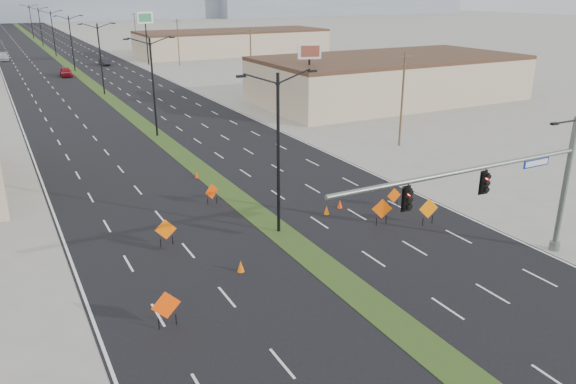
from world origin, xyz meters
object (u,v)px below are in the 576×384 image
signal_mast (509,185)px  streetlight_1 (153,84)px  streetlight_0 (278,149)px  cone_1 (327,210)px  construction_sign_3 (382,210)px  construction_sign_0 (166,306)px  streetlight_3 (71,42)px  streetlight_4 (53,32)px  cone_3 (197,175)px  streetlight_6 (31,20)px  construction_sign_2 (212,192)px  construction_sign_4 (394,196)px  pole_sign_east_near (309,57)px  construction_sign_5 (429,209)px  car_far (3,57)px  car_left (66,72)px  cone_0 (241,266)px  car_mid (104,62)px  pole_sign_east_far (145,21)px  streetlight_2 (100,57)px  streetlight_5 (40,25)px  cone_2 (340,204)px  construction_sign_1 (166,230)px

signal_mast → streetlight_1: 38.96m
streetlight_0 → cone_1: (4.22, 1.05, -5.11)m
construction_sign_3 → construction_sign_0: bearing=-140.8°
streetlight_3 → streetlight_4: size_ratio=1.00×
streetlight_1 → cone_3: streetlight_1 is taller
streetlight_6 → construction_sign_2: (-2.00, -161.45, -4.51)m
construction_sign_4 → pole_sign_east_near: bearing=76.6°
streetlight_6 → streetlight_1: bearing=-90.0°
streetlight_0 → construction_sign_5: size_ratio=5.50×
streetlight_3 → car_far: 27.84m
streetlight_3 → car_left: (-2.41, -6.31, -4.62)m
cone_0 → car_mid: bearing=83.4°
construction_sign_4 → car_mid: bearing=97.3°
streetlight_6 → car_mid: 78.12m
construction_sign_3 → pole_sign_east_far: size_ratio=0.17×
car_left → pole_sign_east_near: (21.92, -47.72, 6.10)m
streetlight_4 → construction_sign_3: (6.44, -114.16, -4.36)m
car_far → construction_sign_4: size_ratio=3.79×
streetlight_2 → streetlight_4: bearing=90.0°
streetlight_3 → streetlight_1: bearing=-90.0°
pole_sign_east_far → streetlight_6: bearing=88.3°
streetlight_5 → cone_2: bearing=-87.7°
cone_0 → construction_sign_4: bearing=15.8°
streetlight_1 → pole_sign_east_far: (14.74, 58.94, 3.07)m
streetlight_4 → construction_sign_1: size_ratio=5.89×
streetlight_4 → construction_sign_5: bearing=-85.5°
car_left → streetlight_2: bearing=-81.6°
streetlight_3 → construction_sign_1: bearing=-94.8°
cone_0 → car_left: bearing=88.7°
streetlight_5 → cone_1: 139.11m
construction_sign_0 → cone_1: size_ratio=2.96×
car_mid → pole_sign_east_near: bearing=-79.3°
car_left → construction_sign_3: (8.84, -79.85, 0.25)m
cone_3 → pole_sign_east_far: size_ratio=0.06×
streetlight_1 → cone_3: bearing=-93.8°
car_left → pole_sign_east_far: pole_sign_east_far is taller
car_left → construction_sign_5: size_ratio=2.58×
cone_0 → streetlight_2: bearing=85.9°
streetlight_1 → construction_sign_3: 31.15m
construction_sign_4 → pole_sign_east_near: size_ratio=0.17×
streetlight_4 → construction_sign_4: 112.52m
streetlight_5 → cone_0: (-4.29, -143.84, -5.08)m
construction_sign_4 → cone_1: (-4.86, 1.12, -0.53)m
construction_sign_2 → construction_sign_4: bearing=-51.4°
streetlight_4 → streetlight_6: bearing=90.0°
car_left → construction_sign_3: bearing=-81.7°
streetlight_1 → streetlight_2: same height
streetlight_5 → construction_sign_4: streetlight_5 is taller
car_far → construction_sign_4: 111.04m
streetlight_1 → construction_sign_5: streetlight_1 is taller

